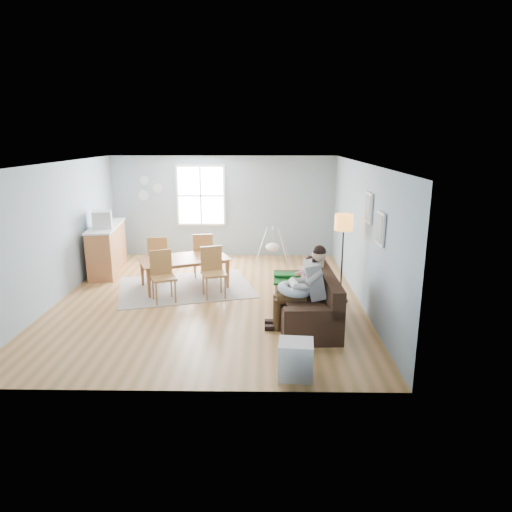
{
  "coord_description": "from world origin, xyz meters",
  "views": [
    {
      "loc": [
        1.08,
        -8.74,
        3.19
      ],
      "look_at": [
        0.94,
        -0.42,
        1.0
      ],
      "focal_mm": 32.0,
      "sensor_mm": 36.0,
      "label": 1
    }
  ],
  "objects_px": {
    "floor_lamp": "(344,230)",
    "chair_nw": "(158,255)",
    "father": "(304,285)",
    "storage_cube": "(295,359)",
    "chair_ne": "(203,252)",
    "counter": "(107,248)",
    "baby_swing": "(273,246)",
    "dining_table": "(185,273)",
    "monitor": "(102,220)",
    "chair_se": "(213,268)",
    "chair_sw": "(162,272)",
    "toddler": "(304,276)",
    "sofa": "(309,304)"
  },
  "relations": [
    {
      "from": "father",
      "to": "sofa",
      "type": "bearing_deg",
      "value": 68.51
    },
    {
      "from": "toddler",
      "to": "chair_se",
      "type": "distance_m",
      "value": 2.06
    },
    {
      "from": "father",
      "to": "chair_se",
      "type": "relative_size",
      "value": 1.42
    },
    {
      "from": "dining_table",
      "to": "chair_se",
      "type": "distance_m",
      "value": 0.89
    },
    {
      "from": "floor_lamp",
      "to": "counter",
      "type": "xyz_separation_m",
      "value": [
        -5.32,
        2.06,
        -0.88
      ]
    },
    {
      "from": "floor_lamp",
      "to": "counter",
      "type": "bearing_deg",
      "value": 158.89
    },
    {
      "from": "chair_sw",
      "to": "dining_table",
      "type": "bearing_deg",
      "value": 69.06
    },
    {
      "from": "monitor",
      "to": "chair_nw",
      "type": "bearing_deg",
      "value": -14.87
    },
    {
      "from": "baby_swing",
      "to": "chair_se",
      "type": "bearing_deg",
      "value": -115.09
    },
    {
      "from": "father",
      "to": "baby_swing",
      "type": "height_order",
      "value": "father"
    },
    {
      "from": "father",
      "to": "toddler",
      "type": "height_order",
      "value": "father"
    },
    {
      "from": "chair_se",
      "to": "chair_nw",
      "type": "relative_size",
      "value": 1.0
    },
    {
      "from": "dining_table",
      "to": "chair_nw",
      "type": "relative_size",
      "value": 1.82
    },
    {
      "from": "chair_sw",
      "to": "chair_nw",
      "type": "height_order",
      "value": "chair_nw"
    },
    {
      "from": "dining_table",
      "to": "chair_nw",
      "type": "height_order",
      "value": "chair_nw"
    },
    {
      "from": "dining_table",
      "to": "baby_swing",
      "type": "distance_m",
      "value": 2.92
    },
    {
      "from": "chair_nw",
      "to": "monitor",
      "type": "bearing_deg",
      "value": 165.13
    },
    {
      "from": "father",
      "to": "storage_cube",
      "type": "relative_size",
      "value": 2.82
    },
    {
      "from": "toddler",
      "to": "storage_cube",
      "type": "height_order",
      "value": "toddler"
    },
    {
      "from": "chair_sw",
      "to": "baby_swing",
      "type": "xyz_separation_m",
      "value": [
        2.24,
        2.99,
        -0.18
      ]
    },
    {
      "from": "storage_cube",
      "to": "counter",
      "type": "xyz_separation_m",
      "value": [
        -4.22,
        5.04,
        0.32
      ]
    },
    {
      "from": "baby_swing",
      "to": "counter",
      "type": "bearing_deg",
      "value": -166.95
    },
    {
      "from": "dining_table",
      "to": "floor_lamp",
      "type": "bearing_deg",
      "value": -37.21
    },
    {
      "from": "sofa",
      "to": "floor_lamp",
      "type": "distance_m",
      "value": 1.68
    },
    {
      "from": "chair_nw",
      "to": "baby_swing",
      "type": "distance_m",
      "value": 3.11
    },
    {
      "from": "chair_ne",
      "to": "chair_sw",
      "type": "bearing_deg",
      "value": -110.52
    },
    {
      "from": "monitor",
      "to": "baby_swing",
      "type": "xyz_separation_m",
      "value": [
        3.96,
        1.31,
        -0.93
      ]
    },
    {
      "from": "chair_sw",
      "to": "chair_nw",
      "type": "distance_m",
      "value": 1.37
    },
    {
      "from": "storage_cube",
      "to": "chair_sw",
      "type": "height_order",
      "value": "chair_sw"
    },
    {
      "from": "father",
      "to": "chair_ne",
      "type": "bearing_deg",
      "value": 125.8
    },
    {
      "from": "floor_lamp",
      "to": "chair_se",
      "type": "relative_size",
      "value": 1.71
    },
    {
      "from": "dining_table",
      "to": "counter",
      "type": "bearing_deg",
      "value": 125.59
    },
    {
      "from": "floor_lamp",
      "to": "chair_sw",
      "type": "relative_size",
      "value": 1.73
    },
    {
      "from": "father",
      "to": "baby_swing",
      "type": "relative_size",
      "value": 1.54
    },
    {
      "from": "floor_lamp",
      "to": "chair_nw",
      "type": "bearing_deg",
      "value": 161.4
    },
    {
      "from": "dining_table",
      "to": "monitor",
      "type": "bearing_deg",
      "value": 133.23
    },
    {
      "from": "chair_se",
      "to": "chair_sw",
      "type": "bearing_deg",
      "value": -164.06
    },
    {
      "from": "father",
      "to": "storage_cube",
      "type": "bearing_deg",
      "value": -98.67
    },
    {
      "from": "chair_ne",
      "to": "counter",
      "type": "distance_m",
      "value": 2.42
    },
    {
      "from": "chair_nw",
      "to": "monitor",
      "type": "relative_size",
      "value": 2.05
    },
    {
      "from": "sofa",
      "to": "chair_nw",
      "type": "height_order",
      "value": "chair_nw"
    },
    {
      "from": "baby_swing",
      "to": "chair_sw",
      "type": "bearing_deg",
      "value": -126.85
    },
    {
      "from": "floor_lamp",
      "to": "monitor",
      "type": "bearing_deg",
      "value": 162.34
    },
    {
      "from": "chair_sw",
      "to": "chair_nw",
      "type": "bearing_deg",
      "value": 105.83
    },
    {
      "from": "counter",
      "to": "sofa",
      "type": "bearing_deg",
      "value": -33.56
    },
    {
      "from": "dining_table",
      "to": "storage_cube",
      "type": "bearing_deg",
      "value": -83.96
    },
    {
      "from": "baby_swing",
      "to": "chair_nw",
      "type": "bearing_deg",
      "value": -147.43
    },
    {
      "from": "floor_lamp",
      "to": "chair_se",
      "type": "height_order",
      "value": "floor_lamp"
    },
    {
      "from": "chair_sw",
      "to": "counter",
      "type": "xyz_separation_m",
      "value": [
        -1.78,
        2.06,
        -0.01
      ]
    },
    {
      "from": "chair_se",
      "to": "chair_nw",
      "type": "bearing_deg",
      "value": 142.21
    }
  ]
}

